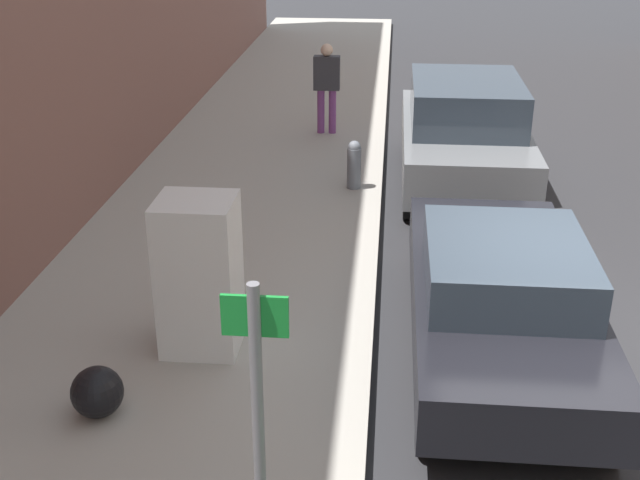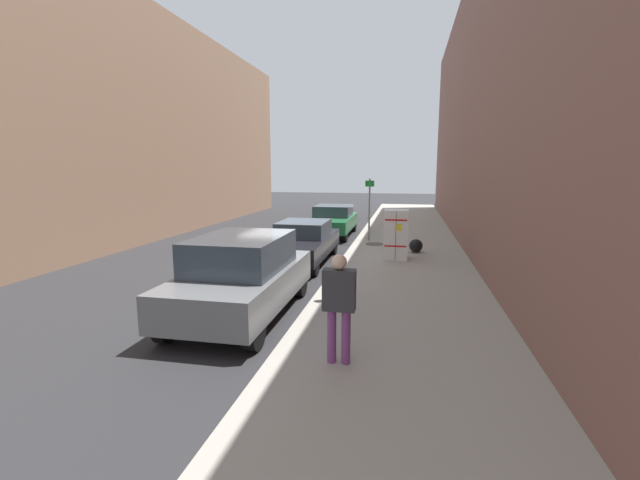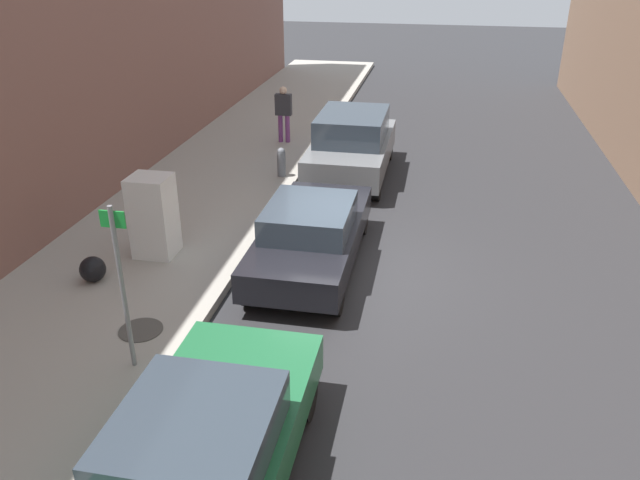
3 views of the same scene
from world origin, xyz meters
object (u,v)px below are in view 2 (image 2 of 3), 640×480
at_px(trash_bag, 416,246).
at_px(parked_sedan_dark, 303,242).
at_px(discarded_refrigerator, 396,235).
at_px(street_sign_post, 369,206).
at_px(parked_suv_gray, 242,275).
at_px(fire_hydrant, 330,284).
at_px(pedestrian_walking_far, 339,301).
at_px(parked_sedan_green, 333,220).

relative_size(trash_bag, parked_sedan_dark, 0.11).
distance_m(discarded_refrigerator, parked_sedan_dark, 3.09).
height_order(street_sign_post, parked_suv_gray, street_sign_post).
bearing_deg(discarded_refrigerator, fire_hydrant, 74.93).
height_order(street_sign_post, trash_bag, street_sign_post).
bearing_deg(trash_bag, pedestrian_walking_far, 81.88).
bearing_deg(parked_suv_gray, parked_sedan_green, -90.00).
relative_size(pedestrian_walking_far, parked_sedan_dark, 0.38).
bearing_deg(street_sign_post, pedestrian_walking_far, 92.80).
bearing_deg(fire_hydrant, discarded_refrigerator, -105.07).
bearing_deg(street_sign_post, discarded_refrigerator, 108.95).
xyz_separation_m(discarded_refrigerator, parked_sedan_green, (3.05, -5.44, -0.25)).
distance_m(parked_sedan_green, parked_suv_gray, 11.16).
xyz_separation_m(trash_bag, parked_suv_gray, (3.72, 6.98, 0.48)).
height_order(fire_hydrant, parked_sedan_green, parked_sedan_green).
distance_m(fire_hydrant, parked_sedan_dark, 4.80).
distance_m(discarded_refrigerator, street_sign_post, 3.70).
distance_m(fire_hydrant, trash_bag, 6.45).
relative_size(fire_hydrant, parked_suv_gray, 0.17).
distance_m(pedestrian_walking_far, parked_suv_gray, 3.26).
height_order(discarded_refrigerator, fire_hydrant, discarded_refrigerator).
bearing_deg(parked_sedan_dark, trash_bag, -156.03).
bearing_deg(fire_hydrant, parked_sedan_dark, -68.78).
bearing_deg(pedestrian_walking_far, parked_sedan_dark, -28.34).
height_order(discarded_refrigerator, pedestrian_walking_far, pedestrian_walking_far).
xyz_separation_m(fire_hydrant, parked_suv_gray, (1.74, 0.85, 0.32)).
xyz_separation_m(fire_hydrant, parked_sedan_green, (1.74, -10.31, 0.17)).
xyz_separation_m(parked_sedan_green, parked_sedan_dark, (-0.00, 5.84, -0.03)).
bearing_deg(parked_sedan_dark, pedestrian_walking_far, 107.90).
height_order(fire_hydrant, parked_suv_gray, parked_suv_gray).
relative_size(street_sign_post, parked_suv_gray, 0.57).
relative_size(discarded_refrigerator, parked_sedan_green, 0.37).
bearing_deg(street_sign_post, trash_bag, 130.40).
height_order(pedestrian_walking_far, parked_suv_gray, pedestrian_walking_far).
xyz_separation_m(parked_sedan_dark, parked_suv_gray, (-0.00, 5.33, 0.18)).
bearing_deg(trash_bag, street_sign_post, -49.60).
bearing_deg(discarded_refrigerator, street_sign_post, -71.05).
xyz_separation_m(discarded_refrigerator, parked_sedan_dark, (3.05, 0.39, -0.28)).
xyz_separation_m(street_sign_post, pedestrian_walking_far, (-0.56, 11.33, -0.43)).
height_order(discarded_refrigerator, trash_bag, discarded_refrigerator).
distance_m(discarded_refrigerator, parked_sedan_green, 6.24).
bearing_deg(parked_sedan_green, pedestrian_walking_far, 100.29).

